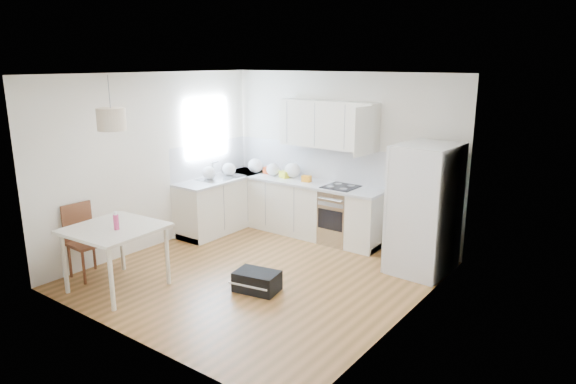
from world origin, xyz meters
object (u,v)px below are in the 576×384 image
(refrigerator, at_px, (426,209))
(gym_bag, at_px, (257,281))
(dining_chair, at_px, (87,242))
(dining_table, at_px, (115,234))

(refrigerator, xyz_separation_m, gym_bag, (-1.44, -1.89, -0.77))
(dining_chair, distance_m, gym_bag, 2.38)
(refrigerator, distance_m, dining_chair, 4.61)
(dining_table, relative_size, gym_bag, 2.02)
(refrigerator, bearing_deg, dining_chair, -138.25)
(refrigerator, height_order, dining_table, refrigerator)
(refrigerator, relative_size, dining_chair, 1.79)
(dining_table, distance_m, gym_bag, 1.90)
(gym_bag, bearing_deg, refrigerator, 41.92)
(dining_table, distance_m, dining_chair, 0.68)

